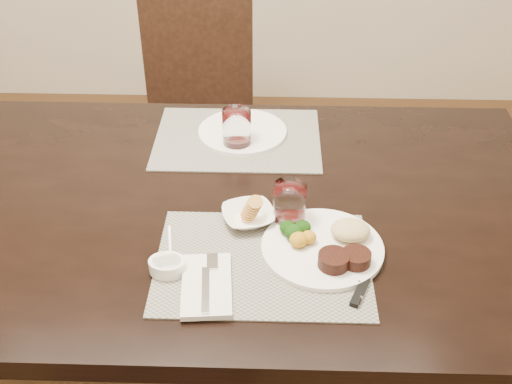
{
  "coord_description": "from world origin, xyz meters",
  "views": [
    {
      "loc": [
        0.29,
        -1.25,
        1.69
      ],
      "look_at": [
        0.26,
        -0.05,
        0.82
      ],
      "focal_mm": 45.0,
      "sensor_mm": 36.0,
      "label": 1
    }
  ],
  "objects_px": {
    "chair_far": "(197,107)",
    "far_plate": "(242,132)",
    "cracker_bowl": "(248,215)",
    "wine_glass_near": "(289,206)",
    "dinner_plate": "(328,246)",
    "steak_knife": "(359,283)"
  },
  "relations": [
    {
      "from": "wine_glass_near",
      "to": "cracker_bowl",
      "type": "bearing_deg",
      "value": 180.0
    },
    {
      "from": "dinner_plate",
      "to": "far_plate",
      "type": "bearing_deg",
      "value": 92.72
    },
    {
      "from": "far_plate",
      "to": "dinner_plate",
      "type": "bearing_deg",
      "value": -66.92
    },
    {
      "from": "wine_glass_near",
      "to": "dinner_plate",
      "type": "bearing_deg",
      "value": -49.56
    },
    {
      "from": "steak_knife",
      "to": "cracker_bowl",
      "type": "height_order",
      "value": "cracker_bowl"
    },
    {
      "from": "chair_far",
      "to": "dinner_plate",
      "type": "relative_size",
      "value": 3.34
    },
    {
      "from": "cracker_bowl",
      "to": "wine_glass_near",
      "type": "distance_m",
      "value": 0.1
    },
    {
      "from": "dinner_plate",
      "to": "cracker_bowl",
      "type": "bearing_deg",
      "value": 130.57
    },
    {
      "from": "chair_far",
      "to": "far_plate",
      "type": "bearing_deg",
      "value": -71.33
    },
    {
      "from": "chair_far",
      "to": "steak_knife",
      "type": "distance_m",
      "value": 1.33
    },
    {
      "from": "chair_far",
      "to": "wine_glass_near",
      "type": "bearing_deg",
      "value": -71.7
    },
    {
      "from": "chair_far",
      "to": "far_plate",
      "type": "relative_size",
      "value": 3.6
    },
    {
      "from": "cracker_bowl",
      "to": "far_plate",
      "type": "distance_m",
      "value": 0.4
    },
    {
      "from": "cracker_bowl",
      "to": "far_plate",
      "type": "xyz_separation_m",
      "value": [
        -0.03,
        0.4,
        -0.01
      ]
    },
    {
      "from": "chair_far",
      "to": "far_plate",
      "type": "distance_m",
      "value": 0.69
    },
    {
      "from": "dinner_plate",
      "to": "steak_knife",
      "type": "bearing_deg",
      "value": -81.71
    },
    {
      "from": "wine_glass_near",
      "to": "far_plate",
      "type": "height_order",
      "value": "wine_glass_near"
    },
    {
      "from": "chair_far",
      "to": "wine_glass_near",
      "type": "relative_size",
      "value": 8.7
    },
    {
      "from": "dinner_plate",
      "to": "far_plate",
      "type": "relative_size",
      "value": 1.08
    },
    {
      "from": "cracker_bowl",
      "to": "steak_knife",
      "type": "bearing_deg",
      "value": -40.77
    },
    {
      "from": "chair_far",
      "to": "dinner_plate",
      "type": "bearing_deg",
      "value": -69.31
    },
    {
      "from": "steak_knife",
      "to": "wine_glass_near",
      "type": "relative_size",
      "value": 2.0
    }
  ]
}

